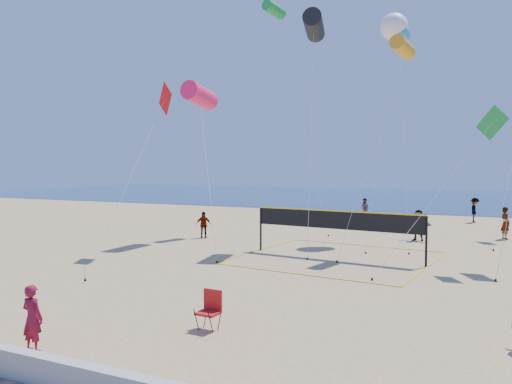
% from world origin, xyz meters
% --- Properties ---
extents(ground, '(120.00, 120.00, 0.00)m').
position_xyz_m(ground, '(0.00, 0.00, 0.00)').
color(ground, tan).
rests_on(ground, ground).
extents(ocean, '(140.00, 50.00, 0.03)m').
position_xyz_m(ocean, '(0.00, 62.00, 0.01)').
color(ocean, navy).
rests_on(ocean, ground).
extents(seawall, '(32.00, 0.30, 0.60)m').
position_xyz_m(seawall, '(0.00, -3.00, 0.30)').
color(seawall, '#B8B8B3').
rests_on(seawall, ground).
extents(woman, '(0.59, 0.39, 1.61)m').
position_xyz_m(woman, '(-2.90, -1.81, 0.80)').
color(woman, maroon).
rests_on(woman, ground).
extents(far_person_0, '(1.01, 0.83, 1.61)m').
position_xyz_m(far_person_0, '(-9.01, 15.96, 0.81)').
color(far_person_0, gray).
rests_on(far_person_0, ground).
extents(far_person_1, '(1.77, 0.95, 1.82)m').
position_xyz_m(far_person_1, '(3.02, 20.41, 0.91)').
color(far_person_1, gray).
rests_on(far_person_1, ground).
extents(far_person_2, '(0.76, 0.84, 1.94)m').
position_xyz_m(far_person_2, '(7.66, 23.19, 0.97)').
color(far_person_2, gray).
rests_on(far_person_2, ground).
extents(far_person_3, '(0.97, 0.85, 1.67)m').
position_xyz_m(far_person_3, '(-2.73, 31.76, 0.84)').
color(far_person_3, gray).
rests_on(far_person_3, ground).
extents(far_person_4, '(0.75, 1.26, 1.93)m').
position_xyz_m(far_person_4, '(5.75, 32.05, 0.96)').
color(far_person_4, gray).
rests_on(far_person_4, ground).
extents(camp_chair, '(0.60, 0.73, 1.17)m').
position_xyz_m(camp_chair, '(0.07, 1.39, 0.60)').
color(camp_chair, '#AC1513').
rests_on(camp_chair, ground).
extents(volleyball_net, '(9.40, 9.27, 2.29)m').
position_xyz_m(volleyball_net, '(0.19, 12.95, 1.56)').
color(volleyball_net, black).
rests_on(volleyball_net, ground).
extents(kite_0, '(5.10, 7.20, 9.25)m').
position_xyz_m(kite_0, '(-8.76, 15.21, 8.52)').
color(kite_0, '#FF1E5E').
rests_on(kite_0, ground).
extents(kite_1, '(2.04, 5.73, 12.73)m').
position_xyz_m(kite_1, '(-2.11, 16.30, 12.05)').
color(kite_1, black).
rests_on(kite_1, ground).
extents(kite_2, '(2.66, 5.30, 10.89)m').
position_xyz_m(kite_2, '(2.64, 16.14, 10.36)').
color(kite_2, orange).
rests_on(kite_2, ground).
extents(kite_3, '(1.91, 7.39, 8.66)m').
position_xyz_m(kite_3, '(-8.16, 10.69, 7.40)').
color(kite_3, red).
rests_on(kite_3, ground).
extents(kite_4, '(4.74, 4.92, 6.98)m').
position_xyz_m(kite_4, '(6.57, 13.20, 5.85)').
color(kite_4, '#1C913B').
rests_on(kite_4, ground).
extents(kite_6, '(1.80, 7.42, 13.61)m').
position_xyz_m(kite_6, '(1.32, 21.17, 12.79)').
color(kite_6, white).
rests_on(kite_6, ground).
extents(kite_7, '(2.44, 6.72, 12.99)m').
position_xyz_m(kite_7, '(1.59, 21.31, 12.30)').
color(kite_7, '#35A5E8').
rests_on(kite_7, ground).
extents(kite_8, '(5.13, 2.84, 15.54)m').
position_xyz_m(kite_8, '(-6.76, 21.65, 15.00)').
color(kite_8, '#1C913B').
rests_on(kite_8, ground).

